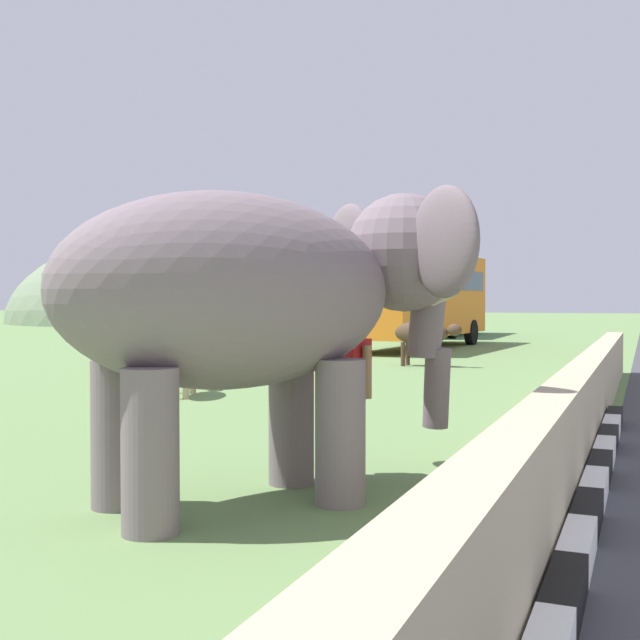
# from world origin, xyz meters

# --- Properties ---
(striped_curb) EXTENTS (16.20, 0.20, 0.24)m
(striped_curb) POSITION_xyz_m (-0.35, 3.76, 0.12)
(striped_curb) COLOR white
(striped_curb) RESTS_ON ground_plane
(barrier_parapet) EXTENTS (28.00, 0.36, 1.00)m
(barrier_parapet) POSITION_xyz_m (2.00, 4.06, 0.50)
(barrier_parapet) COLOR tan
(barrier_parapet) RESTS_ON ground_plane
(elephant) EXTENTS (3.93, 3.66, 2.82)m
(elephant) POSITION_xyz_m (1.79, 6.45, 1.82)
(elephant) COLOR slate
(elephant) RESTS_ON ground_plane
(person_handler) EXTENTS (0.40, 0.59, 1.66)m
(person_handler) POSITION_xyz_m (2.90, 6.09, 0.93)
(person_handler) COLOR navy
(person_handler) RESTS_ON ground_plane
(bus_orange) EXTENTS (9.91, 3.18, 3.50)m
(bus_orange) POSITION_xyz_m (23.82, 11.20, 2.08)
(bus_orange) COLOR orange
(bus_orange) RESTS_ON ground_plane
(bus_teal) EXTENTS (8.04, 2.64, 3.50)m
(bus_teal) POSITION_xyz_m (34.24, 12.88, 2.08)
(bus_teal) COLOR teal
(bus_teal) RESTS_ON ground_plane
(cow_near) EXTENTS (1.89, 1.16, 1.23)m
(cow_near) POSITION_xyz_m (8.04, 11.37, 0.87)
(cow_near) COLOR tan
(cow_near) RESTS_ON ground_plane
(cow_mid) EXTENTS (0.72, 1.91, 1.23)m
(cow_mid) POSITION_xyz_m (16.13, 8.92, 0.87)
(cow_mid) COLOR #473323
(cow_mid) RESTS_ON ground_plane
(hill_east) EXTENTS (35.74, 28.59, 15.81)m
(hill_east) POSITION_xyz_m (55.00, 39.26, 0.00)
(hill_east) COLOR slate
(hill_east) RESTS_ON ground_plane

